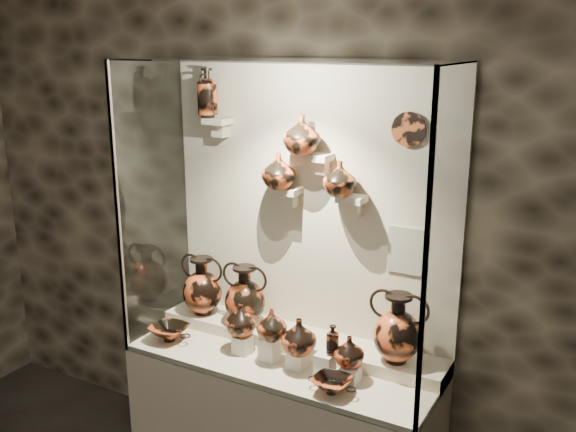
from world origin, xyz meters
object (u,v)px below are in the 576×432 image
object	(u,v)px
amphora_mid	(245,295)
ovoid_vase_b	(302,134)
ovoid_vase_a	(279,171)
amphora_right	(398,328)
lekythos_small	(333,338)
jug_b	(272,324)
kylix_right	(332,384)
ovoid_vase_c	(340,178)
amphora_left	(202,285)
kylix_left	(169,331)
jug_c	(299,336)
lekythos_tall	(207,90)
jug_a	(241,319)
jug_e	(349,351)

from	to	relation	value
amphora_mid	ovoid_vase_b	world-z (taller)	ovoid_vase_b
ovoid_vase_a	ovoid_vase_b	distance (m)	0.25
amphora_right	ovoid_vase_b	distance (m)	1.10
ovoid_vase_a	lekythos_small	bearing A→B (deg)	-16.98
jug_b	ovoid_vase_a	size ratio (longest dim) A/B	0.88
amphora_mid	lekythos_small	size ratio (longest dim) A/B	1.98
lekythos_small	kylix_right	bearing A→B (deg)	-52.26
ovoid_vase_a	ovoid_vase_c	bearing A→B (deg)	11.57
amphora_left	kylix_left	world-z (taller)	amphora_left
jug_c	lekythos_tall	xyz separation A→B (m)	(-0.74, 0.29, 1.21)
jug_a	amphora_mid	bearing A→B (deg)	119.68
amphora_mid	ovoid_vase_c	size ratio (longest dim) A/B	1.95
kylix_right	lekythos_small	bearing A→B (deg)	109.41
jug_c	lekythos_tall	bearing A→B (deg)	150.16
kylix_left	ovoid_vase_c	bearing A→B (deg)	15.71
lekythos_small	jug_a	bearing A→B (deg)	-167.21
amphora_right	lekythos_tall	size ratio (longest dim) A/B	1.19
amphora_mid	kylix_left	size ratio (longest dim) A/B	1.29
jug_e	kylix_right	xyz separation A→B (m)	(-0.02, -0.15, -0.11)
ovoid_vase_b	lekythos_tall	bearing A→B (deg)	-167.19
lekythos_small	kylix_right	world-z (taller)	lekythos_small
kylix_left	ovoid_vase_a	size ratio (longest dim) A/B	1.41
kylix_right	jug_e	bearing A→B (deg)	76.67
lekythos_tall	ovoid_vase_a	bearing A→B (deg)	11.95
jug_e	ovoid_vase_a	bearing A→B (deg)	142.79
ovoid_vase_c	jug_a	bearing A→B (deg)	-142.09
jug_e	jug_c	bearing A→B (deg)	171.31
jug_e	ovoid_vase_b	size ratio (longest dim) A/B	0.78
jug_e	kylix_left	distance (m)	1.08
ovoid_vase_a	jug_b	bearing A→B (deg)	-57.63
amphora_left	ovoid_vase_a	world-z (taller)	ovoid_vase_a
kylix_left	ovoid_vase_a	distance (m)	1.12
kylix_left	ovoid_vase_c	size ratio (longest dim) A/B	1.52
amphora_mid	ovoid_vase_c	distance (m)	0.92
jug_c	ovoid_vase_b	bearing A→B (deg)	107.59
ovoid_vase_a	ovoid_vase_c	xyz separation A→B (m)	(0.36, 0.01, -0.01)
kylix_right	jug_b	bearing A→B (deg)	157.02
amphora_right	amphora_left	bearing A→B (deg)	-156.83
jug_a	jug_b	bearing A→B (deg)	-3.08
amphora_left	lekythos_tall	size ratio (longest dim) A/B	1.14
lekythos_small	kylix_left	world-z (taller)	lekythos_small
ovoid_vase_b	kylix_right	bearing A→B (deg)	-29.31
amphora_right	ovoid_vase_b	size ratio (longest dim) A/B	1.81
jug_c	amphora_right	bearing A→B (deg)	15.23
jug_b	lekythos_small	size ratio (longest dim) A/B	0.96
amphora_right	ovoid_vase_b	bearing A→B (deg)	-161.44
amphora_mid	amphora_right	bearing A→B (deg)	4.42
ovoid_vase_c	amphora_left	bearing A→B (deg)	-165.64
jug_a	ovoid_vase_a	bearing A→B (deg)	68.42
jug_c	ovoid_vase_c	size ratio (longest dim) A/B	1.07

